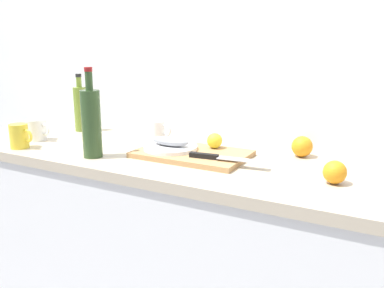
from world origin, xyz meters
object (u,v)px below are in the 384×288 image
at_px(coffee_mug_2, 20,136).
at_px(olive_oil_bottle, 81,108).
at_px(wine_bottle, 91,122).
at_px(white_plate, 171,147).
at_px(cutting_board, 192,154).
at_px(chef_knife, 217,157).
at_px(coffee_mug_1, 37,130).
at_px(coffee_mug_0, 158,131).
at_px(fish_fillet, 171,141).
at_px(orange_0, 335,172).
at_px(lemon_0, 215,141).

bearing_deg(coffee_mug_2, olive_oil_bottle, 92.09).
height_order(wine_bottle, coffee_mug_2, wine_bottle).
bearing_deg(coffee_mug_2, white_plate, 19.47).
height_order(cutting_board, white_plate, white_plate).
relative_size(chef_knife, coffee_mug_1, 2.28).
relative_size(olive_oil_bottle, coffee_mug_1, 2.22).
xyz_separation_m(cutting_board, coffee_mug_0, (-0.27, 0.17, 0.04)).
bearing_deg(wine_bottle, chef_knife, 15.06).
height_order(cutting_board, wine_bottle, wine_bottle).
height_order(fish_fillet, chef_knife, fish_fillet).
bearing_deg(chef_knife, orange_0, -7.16).
xyz_separation_m(lemon_0, olive_oil_bottle, (-0.77, 0.07, 0.07)).
relative_size(fish_fillet, chef_knife, 0.55).
distance_m(cutting_board, coffee_mug_0, 0.32).
bearing_deg(white_plate, olive_oil_bottle, 164.73).
bearing_deg(orange_0, cutting_board, 172.99).
distance_m(wine_bottle, coffee_mug_0, 0.37).
distance_m(wine_bottle, orange_0, 0.90).
xyz_separation_m(coffee_mug_1, orange_0, (1.30, 0.02, -0.01)).
distance_m(fish_fillet, lemon_0, 0.18).
height_order(wine_bottle, coffee_mug_0, wine_bottle).
distance_m(olive_oil_bottle, coffee_mug_2, 0.39).
bearing_deg(chef_knife, cutting_board, 150.92).
bearing_deg(wine_bottle, lemon_0, 35.07).
bearing_deg(coffee_mug_2, fish_fillet, 19.47).
xyz_separation_m(fish_fillet, chef_knife, (0.23, -0.05, -0.02)).
distance_m(cutting_board, olive_oil_bottle, 0.74).
distance_m(cutting_board, fish_fillet, 0.10).
height_order(coffee_mug_0, orange_0, coffee_mug_0).
distance_m(lemon_0, orange_0, 0.52).
bearing_deg(coffee_mug_2, chef_knife, 11.21).
bearing_deg(fish_fillet, coffee_mug_2, -160.53).
distance_m(chef_knife, orange_0, 0.41).
bearing_deg(olive_oil_bottle, lemon_0, -5.35).
xyz_separation_m(coffee_mug_1, coffee_mug_2, (0.05, -0.14, 0.00)).
xyz_separation_m(chef_knife, lemon_0, (-0.08, 0.15, 0.02)).
xyz_separation_m(white_plate, orange_0, (0.64, -0.06, 0.01)).
xyz_separation_m(chef_knife, olive_oil_bottle, (-0.85, 0.22, 0.09)).
bearing_deg(white_plate, wine_bottle, -144.26).
distance_m(lemon_0, coffee_mug_0, 0.33).
bearing_deg(coffee_mug_0, wine_bottle, -101.55).
height_order(chef_knife, lemon_0, lemon_0).
distance_m(fish_fillet, chef_knife, 0.23).
distance_m(cutting_board, chef_knife, 0.15).
xyz_separation_m(lemon_0, wine_bottle, (-0.39, -0.28, 0.09)).
distance_m(chef_knife, coffee_mug_2, 0.86).
bearing_deg(lemon_0, cutting_board, -121.43).
xyz_separation_m(wine_bottle, orange_0, (0.89, 0.12, -0.10)).
bearing_deg(lemon_0, chef_knife, -61.21).
bearing_deg(cutting_board, olive_oil_bottle, 167.26).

